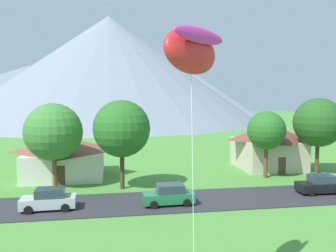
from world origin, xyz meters
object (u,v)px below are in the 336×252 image
Objects in this scene: house_left_center at (268,145)px; tree_near_right at (266,131)px; tree_left_of_center at (122,129)px; parked_car_black_east_end at (321,185)px; tree_near_left at (54,132)px; parked_car_silver_mid_east at (49,200)px; kite_flyer_with_kite at (192,54)px; parked_car_green_mid_west at (169,195)px; house_right_center at (65,156)px; tree_center at (318,123)px.

tree_near_right is (-2.60, -5.06, 2.38)m from house_left_center.
tree_left_of_center reaches higher than parked_car_black_east_end.
tree_near_left is (-24.99, -5.77, 2.65)m from house_left_center.
parked_car_silver_mid_east is at bearing -152.29° from house_left_center.
parked_car_black_east_end is (24.61, -6.20, -4.66)m from tree_near_left.
parked_car_green_mid_west is at bearing 84.11° from kite_flyer_with_kite.
parked_car_green_mid_west and parked_car_silver_mid_east have the same top height.
tree_near_right is at bearing -117.17° from house_left_center.
parked_car_black_east_end is 24.26m from kite_flyer_with_kite.
house_right_center is 1.02× the size of tree_center.
tree_center is 2.08× the size of parked_car_black_east_end.
tree_center reaches higher than house_right_center.
tree_near_left is 25.81m from parked_car_black_east_end.
tree_left_of_center is at bearing 165.15° from parked_car_black_east_end.
parked_car_green_mid_west is (3.63, -5.88, -5.02)m from tree_left_of_center.
house_right_center is 9.51m from tree_left_of_center.
house_right_center is 2.12× the size of parked_car_black_east_end.
house_right_center reaches higher than parked_car_black_east_end.
parked_car_silver_mid_east is (-9.57, 0.26, 0.00)m from parked_car_green_mid_west.
tree_center reaches higher than tree_left_of_center.
tree_near_right is 15.24m from parked_car_green_mid_west.
tree_left_of_center is at bearing 121.68° from parked_car_green_mid_west.
tree_near_left is at bearing 144.41° from parked_car_green_mid_west.
parked_car_green_mid_west is 1.00× the size of parked_car_black_east_end.
parked_car_green_mid_west is (-19.02, -8.97, -5.12)m from tree_center.
tree_left_of_center reaches higher than house_left_center.
tree_center is 30.32m from parked_car_silver_mid_east.
house_left_center is at bearing 135.83° from tree_center.
tree_near_right is at bearing -10.81° from house_right_center.
house_right_center is 1.04× the size of tree_left_of_center.
parked_car_black_east_end is at bearing -14.13° from tree_near_left.
house_right_center is 12.02m from parked_car_silver_mid_east.
tree_near_right is at bearing -171.90° from tree_center.
parked_car_silver_mid_east is at bearing -84.94° from tree_near_left.
tree_center reaches higher than parked_car_green_mid_west.
house_right_center is 29.08m from kite_flyer_with_kite.
parked_car_black_east_end is (24.20, -11.10, -1.44)m from house_right_center.
house_right_center is 15.69m from parked_car_green_mid_west.
parked_car_silver_mid_east is (0.62, -7.03, -4.66)m from tree_near_left.
tree_near_right is (22.39, 0.70, -0.27)m from tree_near_left.
tree_left_of_center is (-18.43, -7.18, 3.01)m from house_left_center.
house_right_center is at bearing 169.19° from tree_near_right.
house_right_center is at bearing 107.31° from kite_flyer_with_kite.
house_right_center is 1.22× the size of tree_near_right.
parked_car_green_mid_west is 1.00× the size of parked_car_silver_mid_east.
tree_left_of_center is (6.15, -6.31, 3.58)m from house_right_center.
tree_near_right reaches higher than parked_car_black_east_end.
tree_near_left is 1.96× the size of parked_car_green_mid_west.
tree_center is (4.22, -4.10, 3.11)m from house_left_center.
tree_left_of_center is 15.99m from tree_near_right.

